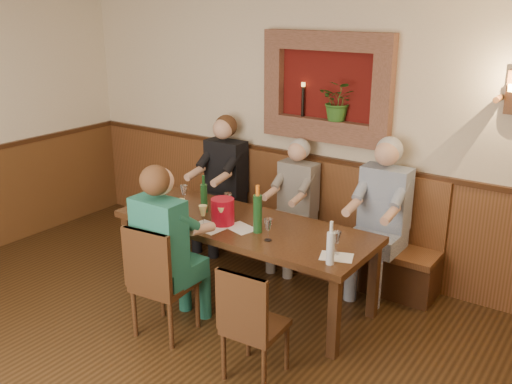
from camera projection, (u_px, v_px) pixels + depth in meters
room_shell at (56, 138)px, 3.32m from camera, size 6.04×6.04×2.82m
wainscoting at (79, 332)px, 3.74m from camera, size 6.02×6.02×1.15m
wall_niche at (329, 92)px, 5.51m from camera, size 1.36×0.30×1.06m
dining_table at (244, 231)px, 5.15m from camera, size 2.40×0.90×0.75m
bench at (297, 233)px, 5.99m from camera, size 3.00×0.45×1.11m
chair_near_left at (164, 302)px, 4.71m from camera, size 0.47×0.47×0.98m
chair_near_right at (254, 345)px, 4.17m from camera, size 0.42×0.42×0.90m
person_bench_left at (221, 194)px, 6.31m from camera, size 0.45×0.55×1.48m
person_bench_mid at (293, 216)px, 5.83m from camera, size 0.39×0.48×1.35m
person_bench_right at (379, 230)px, 5.30m from camera, size 0.45×0.55×1.49m
person_chair_front at (169, 263)px, 4.67m from camera, size 0.44×0.54×1.46m
spittoon_bucket at (223, 211)px, 5.07m from camera, size 0.23×0.23×0.24m
wine_bottle_green_a at (258, 213)px, 4.87m from camera, size 0.10×0.10×0.43m
wine_bottle_green_b at (204, 197)px, 5.35m from camera, size 0.08×0.08×0.36m
water_bottle at (331, 247)px, 4.29m from camera, size 0.08×0.08×0.35m
tasting_sheet_a at (166, 205)px, 5.56m from camera, size 0.26×0.19×0.00m
tasting_sheet_b at (241, 228)px, 5.01m from camera, size 0.32×0.26×0.00m
tasting_sheet_c at (336, 257)px, 4.45m from camera, size 0.30×0.26×0.00m
tasting_sheet_d at (208, 227)px, 5.03m from camera, size 0.34×0.26×0.00m
wine_glass_0 at (336, 243)px, 4.47m from camera, size 0.08×0.08×0.19m
wine_glass_1 at (268, 230)px, 4.72m from camera, size 0.08×0.08×0.19m
wine_glass_2 at (184, 195)px, 5.58m from camera, size 0.08×0.08×0.19m
wine_glass_3 at (228, 203)px, 5.36m from camera, size 0.08×0.08×0.19m
wine_glass_4 at (154, 198)px, 5.47m from camera, size 0.08×0.08×0.19m
wine_glass_5 at (222, 217)px, 5.00m from camera, size 0.08×0.08×0.19m
wine_glass_6 at (203, 216)px, 5.03m from camera, size 0.08×0.08×0.19m
wine_glass_7 at (181, 209)px, 5.19m from camera, size 0.08×0.08×0.19m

